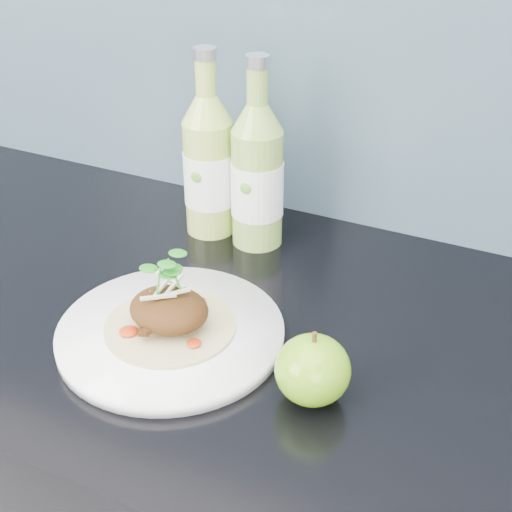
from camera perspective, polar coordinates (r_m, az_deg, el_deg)
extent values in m
cylinder|color=white|center=(0.83, -6.83, -6.13)|extent=(0.26, 0.26, 0.02)
cylinder|color=tan|center=(0.82, -6.87, -5.58)|extent=(0.15, 0.15, 0.00)
ellipsoid|color=#4A290D|center=(0.81, -6.97, -4.28)|extent=(0.09, 0.08, 0.04)
ellipsoid|color=#468A0F|center=(0.73, 4.56, -9.07)|extent=(0.10, 0.10, 0.07)
cylinder|color=#472D14|center=(0.71, 4.69, -6.60)|extent=(0.01, 0.00, 0.01)
cylinder|color=#A8C150|center=(1.01, -3.75, 6.27)|extent=(0.09, 0.09, 0.17)
cone|color=#A8C150|center=(0.98, -3.96, 11.68)|extent=(0.07, 0.07, 0.04)
cylinder|color=#A8C150|center=(0.96, -4.05, 14.08)|extent=(0.03, 0.03, 0.05)
cylinder|color=silver|center=(0.95, -4.12, 15.88)|extent=(0.03, 0.03, 0.01)
cylinder|color=white|center=(1.01, -3.75, 6.30)|extent=(0.09, 0.09, 0.08)
ellipsoid|color=#59A533|center=(0.98, -4.82, 6.30)|extent=(0.02, 0.00, 0.02)
cylinder|color=#85AE48|center=(0.98, 0.10, 5.42)|extent=(0.08, 0.08, 0.17)
cone|color=#85AE48|center=(0.94, 0.11, 11.00)|extent=(0.07, 0.07, 0.04)
cylinder|color=#85AE48|center=(0.93, 0.11, 13.48)|extent=(0.03, 0.03, 0.05)
cylinder|color=silver|center=(0.92, 0.11, 15.35)|extent=(0.03, 0.03, 0.01)
cylinder|color=white|center=(0.98, 0.10, 5.45)|extent=(0.08, 0.08, 0.08)
ellipsoid|color=#59A533|center=(0.94, -0.86, 5.43)|extent=(0.02, 0.00, 0.02)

